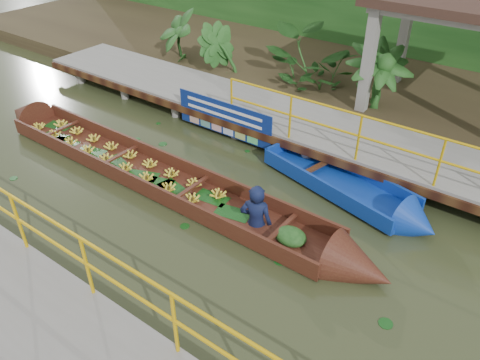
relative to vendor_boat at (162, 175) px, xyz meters
The scene contains 9 objects.
ground 1.05m from the vendor_boat, ahead, with size 80.00×80.00×0.00m, color #2C341A.
land_strip 7.45m from the vendor_boat, 82.15° to the left, with size 30.00×8.00×0.45m, color #2E2417.
far_dock 3.47m from the vendor_boat, 72.58° to the left, with size 16.00×2.06×1.66m.
pavilion 7.81m from the vendor_boat, 56.96° to the left, with size 4.40×3.00×3.00m.
foliage_backdrop 10.09m from the vendor_boat, 84.12° to the left, with size 30.00×0.80×4.00m, color #164014.
vendor_boat is the anchor object (origin of this frame).
moored_blue_boat 4.37m from the vendor_boat, 24.64° to the left, with size 4.03×1.86×0.93m.
blue_banner 2.38m from the vendor_boat, 94.12° to the left, with size 2.75×0.04×0.86m.
tropical_plants 5.64m from the vendor_boat, 68.43° to the left, with size 14.13×1.13×1.41m.
Camera 1 is at (5.15, -5.51, 5.62)m, focal length 35.00 mm.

